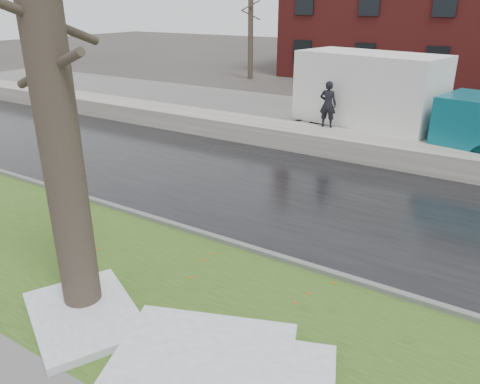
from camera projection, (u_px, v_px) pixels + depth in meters
The scene contains 15 objects.
ground at pixel (193, 262), 9.69m from camera, with size 120.00×120.00×0.00m, color #47423D.
verge at pixel (151, 290), 8.71m from camera, with size 60.00×4.50×0.04m, color #284818.
road at pixel (291, 192), 13.20m from camera, with size 60.00×7.00×0.03m, color black.
parking_lot at pixel (381, 129), 19.84m from camera, with size 60.00×9.00×0.03m, color slate.
curb at pixel (220, 240), 10.45m from camera, with size 60.00×0.15×0.14m, color slate.
snowbank at pixel (345, 145), 16.35m from camera, with size 60.00×1.60×0.75m, color #B8B3A9.
bg_tree_left at pixel (251, 29), 31.59m from camera, with size 1.40×1.62×6.50m.
bg_tree_center at pixel (357, 29), 31.73m from camera, with size 1.40×1.62×6.50m.
fire_hydrant at pixel (71, 277), 8.23m from camera, with size 0.44×0.39×0.90m.
tree at pixel (50, 75), 6.77m from camera, with size 1.64×1.96×7.90m.
box_truck at pixel (394, 100), 16.71m from camera, with size 10.06×3.88×3.32m.
worker at pixel (328, 104), 16.86m from camera, with size 0.61×0.40×1.67m, color black.
snow_patch_near at pixel (203, 360), 6.87m from camera, with size 2.60×2.00×0.16m, color white.
snow_patch_far at pixel (84, 315), 7.88m from camera, with size 2.20×1.60×0.14m, color white.
snow_patch_side at pixel (232, 380), 6.49m from camera, with size 2.80×1.80×0.18m, color white.
Camera 1 is at (5.36, -6.58, 5.00)m, focal length 35.00 mm.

